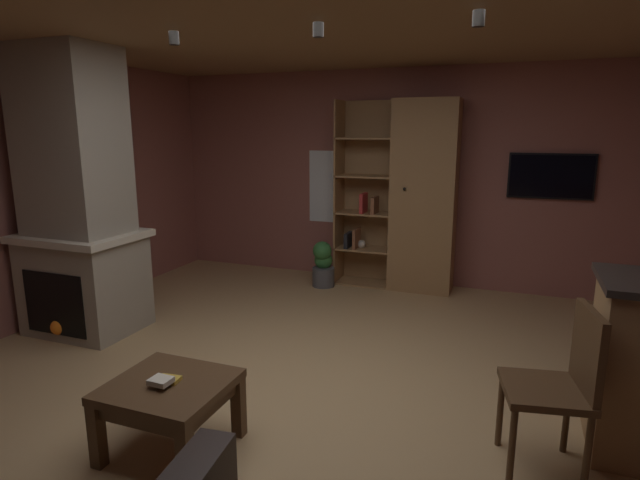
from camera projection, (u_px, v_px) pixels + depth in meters
The scene contains 16 objects.
floor at pixel (299, 405), 3.48m from camera, with size 5.79×6.20×0.02m, color tan.
wall_back at pixel (403, 178), 6.07m from camera, with size 5.91×0.06×2.50m, color #8E544C.
ceiling at pixel (295, 4), 2.95m from camera, with size 5.79×6.20×0.02m, color #8E6B47.
window_pane_back at pixel (339, 187), 6.34m from camera, with size 0.79×0.01×0.89m, color white.
stone_fireplace at pixel (78, 208), 4.54m from camera, with size 1.01×0.80×2.50m.
bookshelf_cabinet at pixel (416, 198), 5.79m from camera, with size 1.36×0.41×2.14m.
coffee_table at pixel (170, 396), 2.90m from camera, with size 0.65×0.62×0.42m.
table_book_0 at pixel (169, 379), 2.89m from camera, with size 0.12×0.09×0.02m, color gold.
table_book_1 at pixel (161, 381), 2.82m from camera, with size 0.12×0.10×0.03m, color beige.
dining_chair at pixel (562, 380), 2.69m from camera, with size 0.49×0.49×0.92m.
potted_floor_plant at pixel (323, 264), 6.04m from camera, with size 0.26×0.27×0.54m.
wall_mounted_tv at pixel (551, 176), 5.44m from camera, with size 0.85×0.06×0.48m.
track_light_spot_0 at pixel (63, 47), 3.95m from camera, with size 0.07×0.07×0.09m, color black.
track_light_spot_1 at pixel (174, 38), 3.57m from camera, with size 0.07×0.07×0.09m, color black.
track_light_spot_2 at pixel (318, 30), 3.28m from camera, with size 0.07×0.07×0.09m, color black.
track_light_spot_3 at pixel (479, 18), 2.94m from camera, with size 0.07×0.07×0.09m, color black.
Camera 1 is at (1.27, -2.90, 1.81)m, focal length 28.87 mm.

